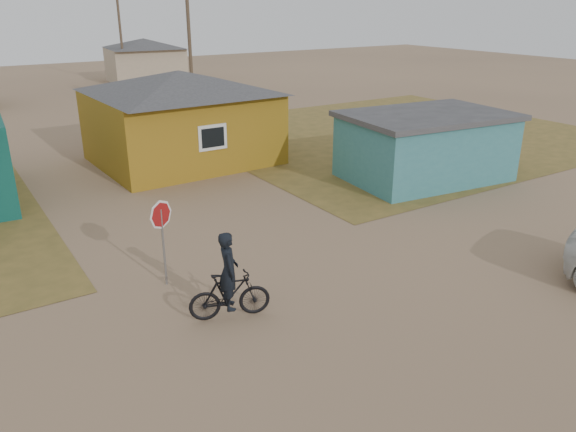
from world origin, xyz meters
name	(u,v)px	position (x,y,z in m)	size (l,w,h in m)	color
ground	(328,319)	(0.00, 0.00, 0.00)	(120.00, 120.00, 0.00)	#927254
grass_ne	(394,134)	(14.00, 13.00, 0.01)	(20.00, 18.00, 0.00)	olive
house_yellow	(181,116)	(2.50, 14.00, 2.00)	(7.72, 6.76, 3.90)	#936B16
shed_turquoise	(425,146)	(9.50, 6.50, 1.31)	(6.71, 4.93, 2.60)	teal
house_beige_east	(145,59)	(10.00, 40.00, 1.86)	(6.95, 6.05, 3.60)	tan
utility_pole_near	(190,47)	(6.50, 22.00, 4.14)	(1.40, 0.20, 8.00)	brown
utility_pole_far	(121,34)	(7.50, 38.00, 4.14)	(1.40, 0.20, 8.00)	brown
stop_sign	(162,223)	(-2.42, 3.49, 1.65)	(0.73, 0.09, 2.22)	gray
cyclist	(229,287)	(-1.80, 1.24, 0.75)	(1.89, 1.04, 2.05)	black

